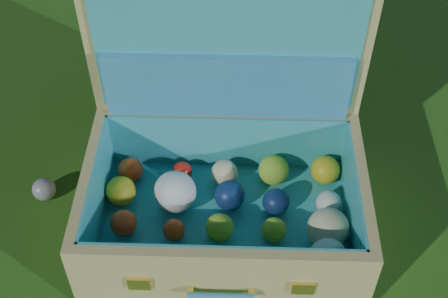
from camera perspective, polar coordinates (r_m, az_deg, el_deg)
ground at (r=1.66m, az=0.27°, el=-5.17°), size 60.00×60.00×0.00m
stray_ball at (r=1.73m, az=-16.14°, el=-3.56°), size 0.06×0.06×0.06m
suitcase at (r=1.52m, az=0.31°, el=-0.88°), size 0.70×0.53×0.66m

